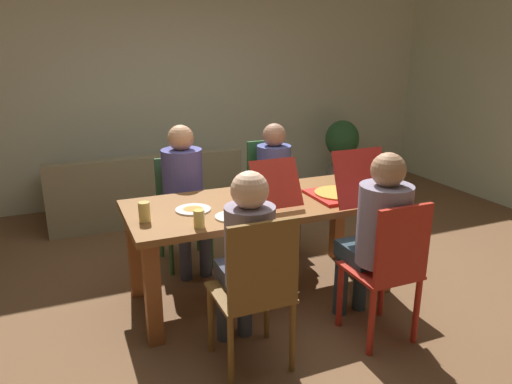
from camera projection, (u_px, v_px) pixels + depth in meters
ground_plane at (261, 292)px, 3.82m from camera, size 20.00×20.00×0.00m
back_wall at (170, 79)px, 5.84m from camera, size 7.28×0.12×2.95m
dining_table at (261, 216)px, 3.62m from camera, size 2.00×0.88×0.76m
chair_0 at (389, 268)px, 3.04m from camera, size 0.41×0.42×0.98m
person_0 at (378, 229)px, 3.10m from camera, size 0.34×0.53×1.26m
chair_1 at (181, 205)px, 4.28m from camera, size 0.41×0.45×0.93m
person_1 at (184, 185)px, 4.08m from camera, size 0.35×0.55×1.25m
chair_2 at (270, 191)px, 4.65m from camera, size 0.41×0.41×1.00m
person_2 at (277, 176)px, 4.47m from camera, size 0.32×0.52×1.19m
chair_3 at (257, 287)px, 2.74m from camera, size 0.44×0.42×0.99m
person_3 at (246, 251)px, 2.83m from camera, size 0.30×0.48×1.22m
pizza_box_0 at (264, 193)px, 3.61m from camera, size 0.36×0.53×0.34m
pizza_box_1 at (342, 191)px, 3.63m from camera, size 0.42×0.56×0.42m
plate_0 at (232, 217)px, 3.25m from camera, size 0.23×0.23×0.01m
plate_1 at (193, 209)px, 3.38m from camera, size 0.25×0.25×0.03m
drinking_glass_0 at (199, 219)px, 3.06m from camera, size 0.07×0.07×0.12m
drinking_glass_1 at (144, 212)px, 3.15m from camera, size 0.08×0.08×0.14m
drinking_glass_2 at (282, 178)px, 4.01m from camera, size 0.07×0.07×0.10m
couch at (145, 193)px, 5.42m from camera, size 2.07×0.80×0.76m
potted_plant at (342, 150)px, 6.48m from camera, size 0.45×0.45×0.91m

